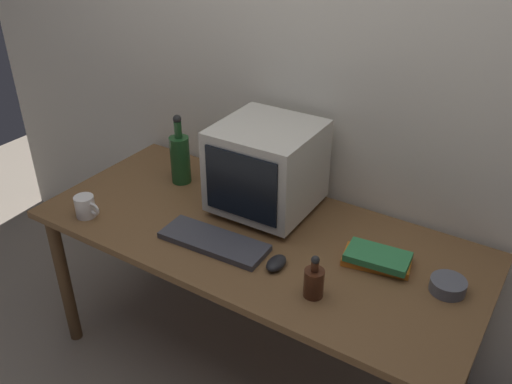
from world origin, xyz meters
The scene contains 11 objects.
ground_plane centered at (0.00, 0.00, 0.00)m, with size 6.00×6.00×0.00m, color gray.
back_wall centered at (0.00, 0.45, 1.25)m, with size 4.00×0.08×2.50m, color silver.
desk centered at (0.00, 0.00, 0.65)m, with size 1.76×0.78×0.72m.
crt_monitor centered at (-0.06, 0.17, 0.92)m, with size 0.39×0.40×0.37m.
keyboard centered at (-0.09, -0.15, 0.74)m, with size 0.42×0.15×0.02m, color #3F3F47.
computer_mouse centered at (0.18, -0.15, 0.74)m, with size 0.06×0.10×0.04m, color black.
bottle_tall centered at (-0.50, 0.16, 0.85)m, with size 0.09×0.09×0.32m.
bottle_short centered at (0.36, -0.21, 0.78)m, with size 0.07×0.07×0.16m.
book_stack centered at (0.47, 0.06, 0.75)m, with size 0.26×0.17×0.05m.
mug centered at (-0.64, -0.28, 0.77)m, with size 0.12×0.08×0.09m.
cd_spindle centered at (0.73, 0.05, 0.75)m, with size 0.12×0.12×0.04m, color #595B66.
Camera 1 is at (0.95, -1.48, 1.94)m, focal length 38.45 mm.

